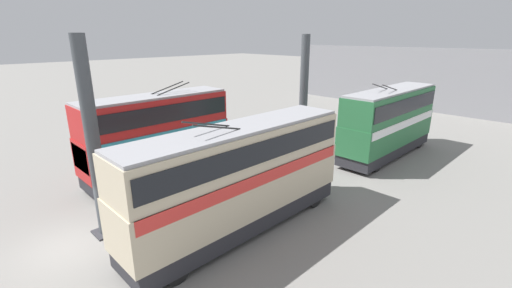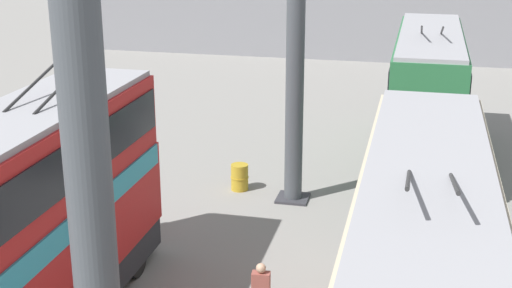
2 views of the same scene
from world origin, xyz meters
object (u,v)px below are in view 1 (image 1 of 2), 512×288
Objects in this scene: person_by_right_row at (155,177)px; oil_drum at (285,145)px; bus_left_far at (389,119)px; bus_right_far at (157,131)px; person_aisle_foreground at (131,199)px; person_by_left_row at (221,197)px; person_aisle_midway at (224,179)px; bus_left_near at (240,173)px.

person_by_right_row reaches higher than oil_drum.
bus_left_far is 16.56m from bus_right_far.
bus_left_far is at bearing -22.43° from person_aisle_foreground.
person_by_left_row is 0.90× the size of person_aisle_foreground.
oil_drum is at bearing 138.64° from person_by_right_row.
person_aisle_foreground is at bearing 164.81° from bus_left_far.
person_aisle_foreground reaches higher than person_by_left_row.
person_by_left_row reaches higher than oil_drum.
person_by_left_row is (1.31, -4.40, -0.15)m from person_by_right_row.
bus_left_far reaches higher than person_by_right_row.
bus_left_far is 17.09m from person_by_right_row.
bus_right_far is 3.21m from person_by_right_row.
person_by_left_row is at bearing 66.43° from person_by_right_row.
bus_right_far is 5.34× the size of person_aisle_foreground.
person_by_left_row is 4.52m from person_aisle_foreground.
person_aisle_midway is 8.87m from oil_drum.
person_by_right_row is at bearing 157.82° from bus_left_far.
person_by_right_row reaches higher than person_aisle_midway.
person_aisle_midway is (2.76, -2.92, -0.05)m from person_by_right_row.
bus_left_near is 1.11× the size of bus_left_far.
person_aisle_midway is at bearing -75.24° from bus_right_far.
person_aisle_foreground reaches higher than oil_drum.
bus_right_far is 5.50m from person_aisle_midway.
person_aisle_midway is at bearing 164.92° from bus_left_far.
person_aisle_midway is at bearing 61.30° from bus_left_near.
bus_right_far is 5.93× the size of person_by_left_row.
person_by_left_row is 1.69× the size of oil_drum.
bus_left_near is at bearing -65.22° from person_aisle_foreground.
person_aisle_midway is at bearing -22.74° from person_aisle_foreground.
bus_left_near is 6.55× the size of person_aisle_foreground.
person_aisle_midway is at bearing 93.19° from person_by_right_row.
bus_left_near is 8.44m from bus_right_far.
bus_left_near is 7.27× the size of person_by_left_row.
person_by_left_row is at bearing 172.03° from bus_left_far.
bus_left_far is 5.69× the size of person_by_right_row.
person_by_right_row is 1.04× the size of person_aisle_foreground.
person_aisle_midway is (1.91, 3.49, -1.95)m from bus_left_near.
bus_right_far is at bearing 36.84° from person_aisle_foreground.
person_by_right_row is 2.69m from person_aisle_foreground.
oil_drum is at bearing -12.89° from bus_right_far.
person_by_right_row reaches higher than person_aisle_foreground.
bus_left_far is 6.56× the size of person_by_left_row.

